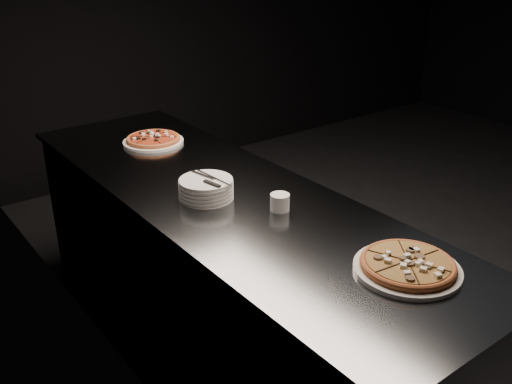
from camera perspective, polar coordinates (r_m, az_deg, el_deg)
floor at (r=4.20m, az=21.79°, el=-4.21°), size 5.00×5.00×0.00m
wall_left at (r=2.02m, az=-12.61°, el=9.97°), size 0.02×5.00×2.80m
counter at (r=2.57m, az=-3.16°, el=-9.33°), size 0.74×2.44×0.92m
pizza_mushroom at (r=1.85m, az=14.91°, el=-7.13°), size 0.34×0.34×0.04m
pizza_tomato at (r=2.94m, az=-10.24°, el=5.18°), size 0.35×0.35×0.04m
plate_stack at (r=2.27m, az=-5.01°, el=0.34°), size 0.21×0.21×0.08m
cutlery at (r=2.25m, az=-4.64°, el=1.26°), size 0.08×0.23×0.01m
ramekin at (r=2.17m, az=2.40°, el=-0.98°), size 0.07×0.07×0.07m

